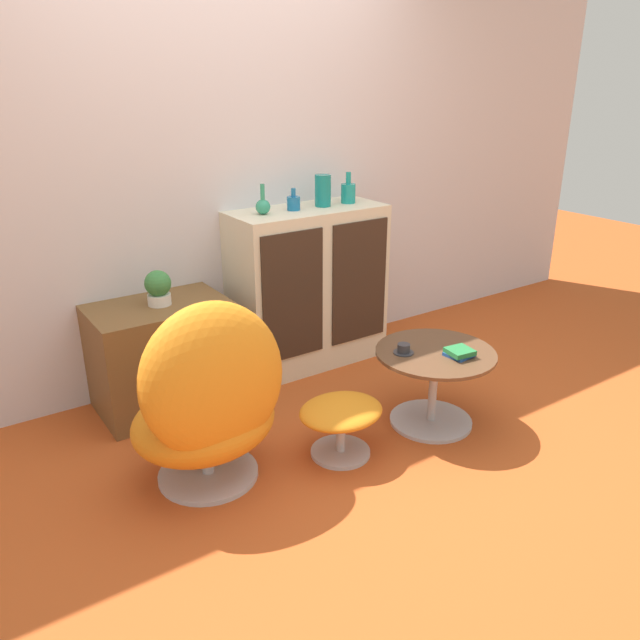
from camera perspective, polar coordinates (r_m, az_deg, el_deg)
ground_plane at (r=3.07m, az=3.41°, el=-12.97°), size 12.00×12.00×0.00m
wall_back at (r=3.71m, az=-9.28°, el=14.47°), size 6.40×0.06×2.60m
sideboard at (r=3.90m, az=-1.08°, el=2.98°), size 0.96×0.43×1.00m
tv_console at (r=3.54m, az=-14.17°, el=-3.18°), size 0.73×0.49×0.59m
egg_chair at (r=2.77m, az=-10.10°, el=-7.38°), size 0.70×0.64×0.90m
ottoman at (r=3.03m, az=1.93°, el=-8.80°), size 0.42×0.36×0.28m
coffee_table at (r=3.32m, az=10.36°, el=-5.27°), size 0.62×0.62×0.42m
vase_leftmost at (r=3.61m, az=-5.24°, el=10.38°), size 0.08×0.08×0.17m
vase_inner_left at (r=3.71m, az=-2.44°, el=10.67°), size 0.08×0.08×0.13m
vase_inner_right at (r=3.82m, az=0.26°, el=11.74°), size 0.10×0.10×0.19m
vase_rightmost at (r=3.93m, az=2.60°, el=11.58°), size 0.09×0.09×0.19m
potted_plant at (r=3.41m, az=-14.58°, el=2.90°), size 0.14×0.14×0.19m
teacup at (r=3.20m, az=7.65°, el=-2.69°), size 0.10×0.10×0.05m
book_stack at (r=3.21m, az=12.63°, el=-2.92°), size 0.14×0.14×0.04m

